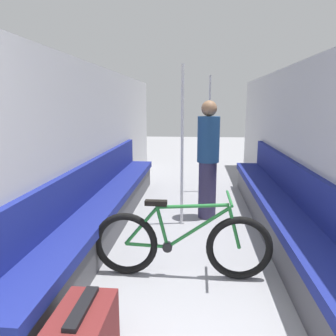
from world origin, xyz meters
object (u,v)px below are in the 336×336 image
grab_pole_far (182,149)px  bench_seat_row_left (105,208)px  bench_seat_row_right (281,213)px  grab_pole_near (209,137)px  bicycle (181,244)px  passenger_standing (208,159)px

grab_pole_far → bench_seat_row_left: bearing=-159.8°
bench_seat_row_left → bench_seat_row_right: bearing=0.0°
grab_pole_near → grab_pole_far: (-0.40, -1.68, 0.00)m
bench_seat_row_right → grab_pole_near: bearing=111.7°
bicycle → grab_pole_near: grab_pole_near is taller
bench_seat_row_right → passenger_standing: passenger_standing is taller
grab_pole_near → grab_pole_far: same height
bench_seat_row_left → bicycle: (1.01, -1.02, 0.02)m
bench_seat_row_right → grab_pole_near: size_ratio=2.36×
bicycle → grab_pole_far: (-0.07, 1.37, 0.68)m
bench_seat_row_left → grab_pole_far: 1.23m
bench_seat_row_left → passenger_standing: bearing=25.6°
bench_seat_row_left → bench_seat_row_right: 2.15m
bench_seat_row_left → bicycle: size_ratio=2.96×
bench_seat_row_right → passenger_standing: (-0.86, 0.62, 0.54)m
bench_seat_row_left → grab_pole_near: grab_pole_near is taller
bicycle → bench_seat_row_left: bearing=121.6°
bicycle → grab_pole_far: size_ratio=0.80×
passenger_standing → grab_pole_far: bearing=179.4°
bench_seat_row_right → passenger_standing: size_ratio=3.00×
grab_pole_near → bicycle: bearing=-96.2°
bench_seat_row_right → passenger_standing: bearing=144.3°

